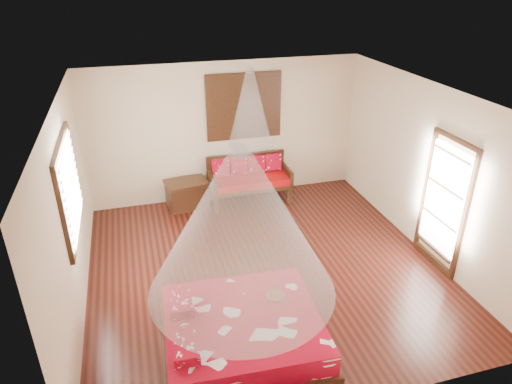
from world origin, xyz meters
TOP-DOWN VIEW (x-y plane):
  - room at (0.00, 0.00)m, footprint 5.54×5.54m
  - bed at (-0.78, -1.60)m, footprint 2.09×1.91m
  - daybed at (0.38, 2.38)m, footprint 1.65×0.73m
  - storage_chest at (-0.90, 2.45)m, footprint 0.89×0.71m
  - shutter_panel at (0.38, 2.72)m, footprint 1.52×0.06m
  - window_left at (-2.71, 0.20)m, footprint 0.10×1.74m
  - glazed_door at (2.72, -0.60)m, footprint 0.08×1.02m
  - wine_tray at (-0.26, -1.33)m, footprint 0.25×0.25m
  - mosquito_net_main at (-0.77, -1.60)m, footprint 2.20×2.20m
  - mosquito_net_daybed at (0.38, 2.25)m, footprint 0.86×0.86m

SIDE VIEW (x-z plane):
  - bed at x=-0.78m, z-range -0.07..0.57m
  - storage_chest at x=-0.90m, z-range 0.00..0.55m
  - daybed at x=0.38m, z-range 0.05..0.99m
  - wine_tray at x=-0.26m, z-range 0.45..0.66m
  - glazed_door at x=2.72m, z-range -0.01..2.15m
  - room at x=0.00m, z-range -0.02..2.82m
  - window_left at x=-2.71m, z-range 1.03..2.37m
  - mosquito_net_main at x=-0.77m, z-range 0.95..2.75m
  - shutter_panel at x=0.38m, z-range 1.24..2.56m
  - mosquito_net_daybed at x=0.38m, z-range 1.25..2.75m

